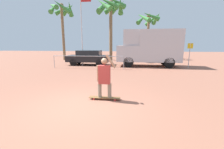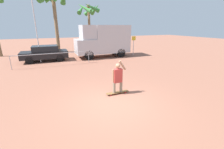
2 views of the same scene
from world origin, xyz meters
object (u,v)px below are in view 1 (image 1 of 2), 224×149
street_sign (190,52)px  person_skateboarder (104,76)px  palm_tree_far_left (62,12)px  camper_van (150,47)px  palm_tree_near_van (149,21)px  skateboard (105,98)px  flagpole (82,24)px  parked_car_black (89,57)px  palm_tree_center_background (111,9)px

street_sign → person_skateboarder: bearing=-124.6°
person_skateboarder → palm_tree_far_left: 16.60m
camper_van → palm_tree_near_van: size_ratio=0.88×
palm_tree_near_van → street_sign: (2.70, -8.60, -3.86)m
palm_tree_far_left → palm_tree_near_van: bearing=17.3°
skateboard → flagpole: flagpole is taller
person_skateboarder → street_sign: 10.39m
flagpole → street_sign: (9.49, -0.12, -2.44)m
camper_van → parked_car_black: bearing=178.9°
palm_tree_near_van → street_sign: size_ratio=3.05×
camper_van → palm_tree_far_left: palm_tree_far_left is taller
person_skateboarder → palm_tree_far_left: palm_tree_far_left is taller
parked_car_black → palm_tree_far_left: size_ratio=0.57×
person_skateboarder → palm_tree_center_background: (-1.71, 14.11, 5.38)m
camper_van → flagpole: flagpole is taller
camper_van → skateboard: bearing=-105.7°
flagpole → palm_tree_far_left: bearing=130.1°
skateboard → flagpole: size_ratio=0.17×
person_skateboarder → palm_tree_near_van: 17.97m
skateboard → palm_tree_far_left: palm_tree_far_left is taller
palm_tree_far_left → camper_van: bearing=-23.7°
person_skateboarder → camper_van: bearing=74.2°
skateboard → parked_car_black: 9.84m
parked_car_black → palm_tree_near_van: palm_tree_near_van is taller
person_skateboarder → parked_car_black: person_skateboarder is taller
parked_car_black → palm_tree_center_background: size_ratio=0.55×
parked_car_black → palm_tree_far_left: (-4.59, 4.46, 5.22)m
person_skateboarder → parked_car_black: 9.81m
camper_van → palm_tree_near_van: (0.62, 8.01, 3.45)m
camper_van → palm_tree_center_background: (-4.29, 4.98, 4.49)m
palm_tree_center_background → palm_tree_far_left: 6.16m
person_skateboarder → palm_tree_center_background: 15.20m
palm_tree_center_background → palm_tree_far_left: bearing=-176.3°
palm_tree_far_left → street_sign: palm_tree_far_left is taller
palm_tree_far_left → street_sign: size_ratio=3.44×
parked_car_black → street_sign: (9.16, -0.70, 0.60)m
street_sign → skateboard: bearing=-124.6°
palm_tree_far_left → flagpole: (4.26, -5.05, -2.18)m
skateboard → street_sign: street_sign is taller
palm_tree_far_left → street_sign: (13.74, -5.17, -4.62)m
person_skateboarder → flagpole: 9.82m
person_skateboarder → street_sign: size_ratio=0.75×
camper_van → palm_tree_center_background: palm_tree_center_background is taller
palm_tree_near_van → palm_tree_far_left: bearing=-162.7°
skateboard → street_sign: (5.89, 8.55, 1.30)m
camper_van → parked_car_black: 5.93m
palm_tree_center_background → palm_tree_far_left: (-6.14, -0.40, -0.29)m
parked_car_black → palm_tree_center_background: palm_tree_center_background is taller
palm_tree_near_van → palm_tree_far_left: 11.59m
skateboard → palm_tree_far_left: bearing=119.8°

